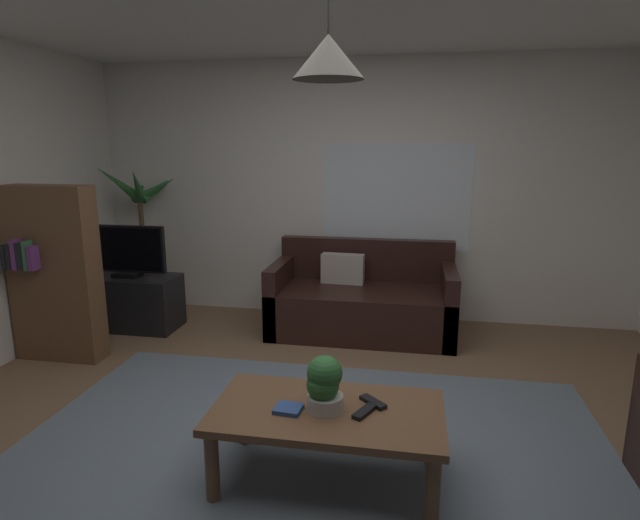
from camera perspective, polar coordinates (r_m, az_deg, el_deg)
name	(u,v)px	position (r m, az deg, el deg)	size (l,w,h in m)	color
floor	(311,454)	(3.13, -1.04, -20.54)	(5.25, 4.94, 0.02)	brown
rug	(303,473)	(2.96, -1.86, -22.39)	(3.41, 2.71, 0.01)	slate
wall_back	(360,192)	(5.11, 4.42, 7.51)	(5.37, 0.06, 2.50)	silver
window_pane	(397,198)	(5.06, 8.44, 6.80)	(1.40, 0.01, 1.02)	white
couch_under_window	(362,303)	(4.80, 4.66, -4.73)	(1.65, 0.82, 0.82)	black
coffee_table	(327,419)	(2.74, 0.79, -17.12)	(1.16, 0.62, 0.40)	brown
book_on_table_0	(288,409)	(2.69, -3.51, -16.03)	(0.13, 0.12, 0.02)	#2D4C8C
remote_on_table_0	(373,402)	(2.76, 5.86, -15.29)	(0.05, 0.16, 0.02)	black
remote_on_table_1	(364,412)	(2.67, 4.90, -16.31)	(0.05, 0.16, 0.02)	black
potted_plant_on_table	(324,383)	(2.64, 0.46, -13.41)	(0.18, 0.18, 0.29)	beige
tv_stand	(131,302)	(5.22, -20.10, -4.35)	(0.90, 0.44, 0.50)	black
tv	(125,251)	(5.08, -20.64, 0.96)	(0.77, 0.16, 0.48)	black
potted_palm_corner	(144,246)	(5.61, -18.82, 1.51)	(0.86, 0.77, 1.52)	#B77051
bookshelf_corner	(54,273)	(4.60, -27.24, -1.32)	(0.70, 0.31, 1.40)	brown
pendant_lamp	(328,57)	(2.41, 0.93, 21.49)	(0.32, 0.32, 0.52)	black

